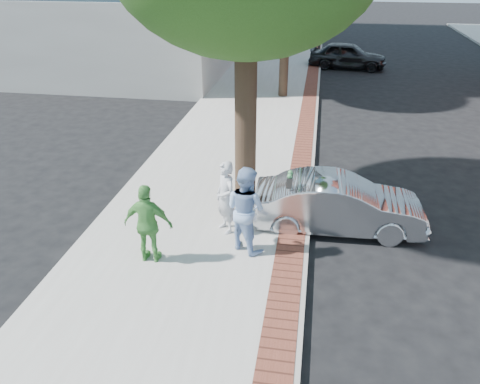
% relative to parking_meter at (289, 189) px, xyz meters
% --- Properties ---
extents(ground, '(120.00, 120.00, 0.00)m').
position_rel_parking_meter_xyz_m(ground, '(-0.58, -0.65, -1.21)').
color(ground, black).
rests_on(ground, ground).
extents(sidewalk, '(5.00, 60.00, 0.15)m').
position_rel_parking_meter_xyz_m(sidewalk, '(-2.08, 7.35, -1.13)').
color(sidewalk, '#9E9991').
rests_on(sidewalk, ground).
extents(brick_strip, '(0.60, 60.00, 0.01)m').
position_rel_parking_meter_xyz_m(brick_strip, '(0.12, 7.35, -1.05)').
color(brick_strip, brown).
rests_on(brick_strip, sidewalk).
extents(curb, '(0.10, 60.00, 0.15)m').
position_rel_parking_meter_xyz_m(curb, '(0.47, 7.35, -1.13)').
color(curb, gray).
rests_on(curb, ground).
extents(office_base, '(18.20, 22.20, 4.00)m').
position_rel_parking_meter_xyz_m(office_base, '(-13.58, 21.35, 0.79)').
color(office_base, gray).
rests_on(office_base, ground).
extents(signal_near, '(0.70, 0.15, 3.80)m').
position_rel_parking_meter_xyz_m(signal_near, '(0.32, 21.35, 1.05)').
color(signal_near, black).
rests_on(signal_near, ground).
extents(parking_meter, '(0.12, 0.32, 1.47)m').
position_rel_parking_meter_xyz_m(parking_meter, '(0.00, 0.00, 0.00)').
color(parking_meter, gray).
rests_on(parking_meter, sidewalk).
extents(person_gray, '(0.71, 0.74, 1.70)m').
position_rel_parking_meter_xyz_m(person_gray, '(-1.39, -0.22, -0.21)').
color(person_gray, '#BABABF').
rests_on(person_gray, sidewalk).
extents(person_officer, '(1.16, 1.10, 1.89)m').
position_rel_parking_meter_xyz_m(person_officer, '(-0.84, -0.83, -0.11)').
color(person_officer, '#88A6D3').
rests_on(person_officer, sidewalk).
extents(person_green, '(1.00, 0.42, 1.71)m').
position_rel_parking_meter_xyz_m(person_green, '(-2.69, -1.61, -0.20)').
color(person_green, '#4F9B46').
rests_on(person_green, sidewalk).
extents(sedan_silver, '(3.97, 1.52, 1.29)m').
position_rel_parking_meter_xyz_m(sedan_silver, '(1.13, 0.54, -0.56)').
color(sedan_silver, '#ACAEB3').
rests_on(sedan_silver, ground).
extents(bg_car, '(4.37, 2.13, 1.44)m').
position_rel_parking_meter_xyz_m(bg_car, '(1.95, 18.05, -0.49)').
color(bg_car, black).
rests_on(bg_car, ground).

